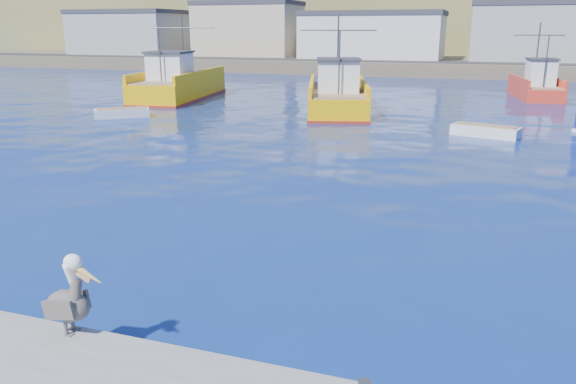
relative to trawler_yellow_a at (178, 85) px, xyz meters
The scene contains 9 objects.
ground 36.26m from the trawler_yellow_a, 58.03° to the right, with size 260.00×260.00×0.00m, color #08125F.
dock_bollards 39.47m from the trawler_yellow_a, 59.91° to the right, with size 36.20×0.20×0.30m.
far_shore 81.15m from the trawler_yellow_a, 76.25° to the left, with size 200.00×81.00×24.00m.
trawler_yellow_a is the anchor object (origin of this frame).
trawler_yellow_b 14.43m from the trawler_yellow_a, 12.48° to the right, with size 6.61×11.71×6.49m.
boat_orange 29.33m from the trawler_yellow_a, 19.23° to the left, with size 4.12×8.02×6.00m.
skiff_left 10.22m from the trawler_yellow_a, 81.48° to the right, with size 3.45×2.99×0.74m.
skiff_mid 25.67m from the trawler_yellow_a, 21.85° to the right, with size 3.67×2.17×0.75m.
pelican 38.01m from the trawler_yellow_a, 63.34° to the right, with size 1.20×0.52×1.49m.
Camera 1 is at (4.17, -10.20, 5.58)m, focal length 35.00 mm.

